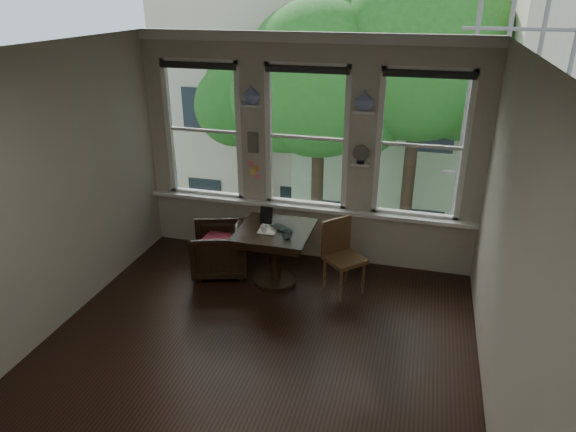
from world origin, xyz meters
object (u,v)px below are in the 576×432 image
(laptop, at_px, (279,230))
(armchair_left, at_px, (220,250))
(table, at_px, (275,256))
(mug, at_px, (264,229))
(side_chair_right, at_px, (345,259))

(laptop, bearing_deg, armchair_left, -154.33)
(table, relative_size, mug, 9.93)
(side_chair_right, distance_m, laptop, 0.87)
(table, height_order, mug, mug)
(mug, bearing_deg, armchair_left, 166.28)
(table, relative_size, laptop, 2.80)
(side_chair_right, bearing_deg, laptop, 136.26)
(table, xyz_separation_m, side_chair_right, (0.88, 0.01, 0.09))
(armchair_left, xyz_separation_m, mug, (0.67, -0.16, 0.46))
(armchair_left, relative_size, side_chair_right, 0.79)
(table, height_order, armchair_left, table)
(table, distance_m, mug, 0.44)
(armchair_left, relative_size, laptop, 2.26)
(table, bearing_deg, side_chair_right, 0.93)
(side_chair_right, distance_m, mug, 1.05)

